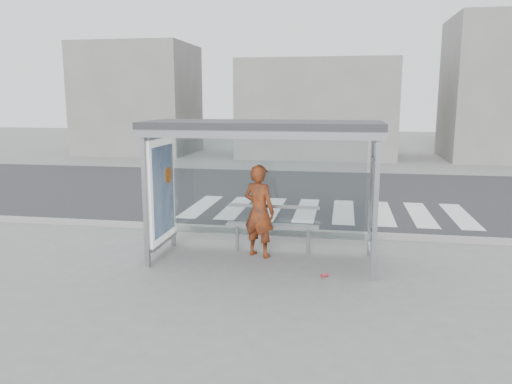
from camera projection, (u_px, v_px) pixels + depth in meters
ground at (262, 261)px, 9.43m from camera, size 80.00×80.00×0.00m
road at (297, 193)px, 16.21m from camera, size 30.00×10.00×0.01m
curb at (276, 231)px, 11.31m from camera, size 30.00×0.18×0.12m
crosswalk at (325, 211)px, 13.62m from camera, size 7.55×3.00×0.00m
bus_shelter at (243, 156)px, 9.19m from camera, size 4.25×1.65×2.62m
building_left at (139, 99)px, 28.01m from camera, size 6.00×5.00×6.00m
building_center at (317, 109)px, 26.40m from camera, size 8.00×5.00×5.00m
building_right at (500, 89)px, 24.68m from camera, size 5.00×5.00×7.00m
person at (259, 211)px, 9.57m from camera, size 0.77×0.65×1.80m
bench at (272, 225)px, 9.84m from camera, size 1.83×0.27×0.95m
soda_can at (324, 275)px, 8.56m from camera, size 0.14×0.13×0.07m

